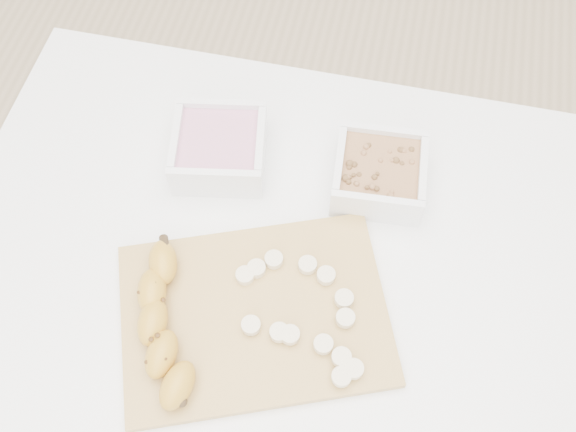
% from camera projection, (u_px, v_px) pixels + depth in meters
% --- Properties ---
extents(ground, '(3.50, 3.50, 0.00)m').
position_uv_depth(ground, '(285.00, 381.00, 1.60)').
color(ground, '#C6AD89').
rests_on(ground, ground).
extents(table, '(1.00, 0.70, 0.75)m').
position_uv_depth(table, '(284.00, 278.00, 1.02)').
color(table, white).
rests_on(table, ground).
extents(bowl_yogurt, '(0.16, 0.16, 0.07)m').
position_uv_depth(bowl_yogurt, '(219.00, 148.00, 0.99)').
color(bowl_yogurt, white).
rests_on(bowl_yogurt, table).
extents(bowl_granola, '(0.14, 0.14, 0.06)m').
position_uv_depth(bowl_granola, '(379.00, 173.00, 0.97)').
color(bowl_granola, white).
rests_on(bowl_granola, table).
extents(cutting_board, '(0.43, 0.37, 0.01)m').
position_uv_depth(cutting_board, '(255.00, 314.00, 0.89)').
color(cutting_board, tan).
rests_on(cutting_board, table).
extents(banana, '(0.11, 0.24, 0.04)m').
position_uv_depth(banana, '(164.00, 326.00, 0.85)').
color(banana, '#BF8925').
rests_on(banana, cutting_board).
extents(banana_slices, '(0.20, 0.17, 0.02)m').
position_uv_depth(banana_slices, '(305.00, 313.00, 0.87)').
color(banana_slices, beige).
rests_on(banana_slices, cutting_board).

